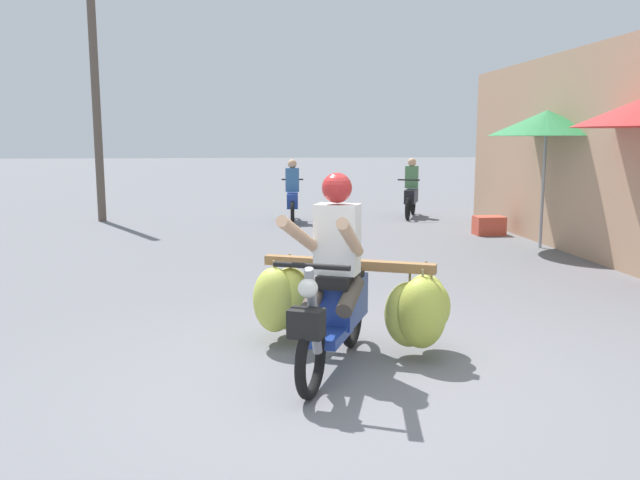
{
  "coord_description": "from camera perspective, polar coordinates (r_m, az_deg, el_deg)",
  "views": [
    {
      "loc": [
        -0.64,
        -4.46,
        1.84
      ],
      "look_at": [
        0.0,
        1.42,
        0.9
      ],
      "focal_mm": 35.82,
      "sensor_mm": 36.0,
      "label": 1
    }
  ],
  "objects": [
    {
      "name": "motorbike_main_loaded",
      "position": [
        5.48,
        2.08,
        -5.24
      ],
      "size": [
        1.79,
        1.99,
        1.58
      ],
      "color": "black",
      "rests_on": "ground"
    },
    {
      "name": "market_umbrella_further_along",
      "position": [
        11.41,
        19.59,
        9.8
      ],
      "size": [
        1.92,
        1.92,
        2.31
      ],
      "color": "#99999E",
      "rests_on": "ground"
    },
    {
      "name": "ground_plane",
      "position": [
        4.87,
        1.83,
        -13.18
      ],
      "size": [
        120.0,
        120.0,
        0.0
      ],
      "primitive_type": "plane",
      "color": "slate"
    },
    {
      "name": "produce_crate",
      "position": [
        12.81,
        14.86,
        1.25
      ],
      "size": [
        0.56,
        0.4,
        0.36
      ],
      "primitive_type": "cube",
      "color": "#CC4C38",
      "rests_on": "ground"
    },
    {
      "name": "utility_pole",
      "position": [
        15.21,
        -19.39,
        11.95
      ],
      "size": [
        0.18,
        0.18,
        5.51
      ],
      "primitive_type": "cylinder",
      "color": "brown",
      "rests_on": "ground"
    },
    {
      "name": "motorbike_distant_ahead_left",
      "position": [
        15.35,
        8.15,
        4.16
      ],
      "size": [
        0.74,
        1.54,
        1.4
      ],
      "color": "black",
      "rests_on": "ground"
    },
    {
      "name": "motorbike_distant_ahead_right",
      "position": [
        14.25,
        -2.48,
        3.87
      ],
      "size": [
        0.5,
        1.62,
        1.4
      ],
      "color": "black",
      "rests_on": "ground"
    }
  ]
}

